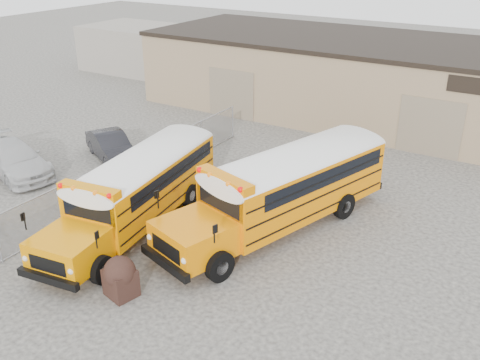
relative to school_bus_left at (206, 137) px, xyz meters
The scene contains 9 objects.
ground 8.99m from the school_bus_left, 58.35° to the right, with size 120.00×120.00×0.00m, color #343130.
warehouse 13.32m from the school_bus_left, 69.59° to the left, with size 30.20×10.20×4.67m.
chainlink_fence 4.78m from the school_bus_left, 106.71° to the right, with size 0.07×18.07×1.81m.
distant_building_left 22.60m from the school_bus_left, 140.19° to the left, with size 8.00×6.00×3.60m, color gray.
school_bus_left is the anchor object (origin of this frame).
school_bus_right 8.19m from the school_bus_left, 22.50° to the left, with size 5.37×10.71×3.05m.
tarp_bundle 10.37m from the school_bus_left, 70.14° to the right, with size 1.09×1.02×1.38m.
car_white 9.15m from the school_bus_left, 144.35° to the right, with size 2.11×5.19×1.51m, color silver.
car_dark 5.15m from the school_bus_left, 162.42° to the right, with size 1.46×4.20×1.38m, color black.
Camera 1 is at (9.39, -12.02, 10.41)m, focal length 40.00 mm.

